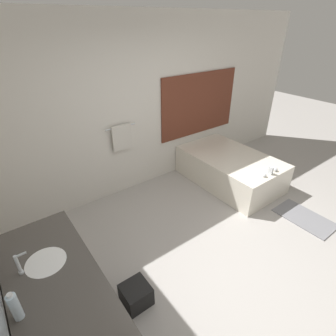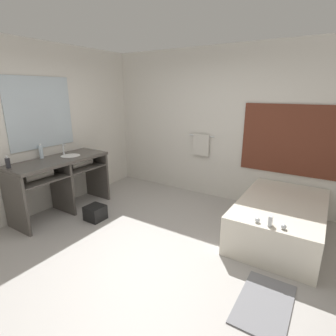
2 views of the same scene
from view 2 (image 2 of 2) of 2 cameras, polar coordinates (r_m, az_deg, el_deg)
The scene contains 10 objects.
ground_plane at distance 3.47m, azimuth -4.79°, elevation -17.92°, with size 16.00×16.00×0.00m, color #A8A39E.
wall_back_with_blinds at distance 4.84m, azimuth 11.50°, elevation 8.89°, with size 7.40×0.13×2.70m.
wall_left_with_mirror at distance 4.63m, azimuth -28.04°, elevation 7.10°, with size 0.08×7.40×2.70m.
vanity_counter at distance 4.58m, azimuth -22.25°, elevation -1.03°, with size 0.63×1.57×0.92m.
sink_faucet at distance 4.76m, azimuth -21.81°, elevation 3.80°, with size 0.09×0.04×0.18m.
bathtub at distance 3.98m, azimuth 23.24°, elevation -9.86°, with size 1.07×1.74×0.63m.
water_bottle_1 at distance 4.64m, azimuth -25.93°, elevation 3.25°, with size 0.06×0.06×0.23m.
soap_dispenser at distance 4.27m, azimuth -31.51°, elevation 0.98°, with size 0.06×0.06×0.17m.
waste_bin at distance 4.33m, azimuth -15.55°, elevation -9.37°, with size 0.27×0.27×0.23m.
bath_mat at distance 2.96m, azimuth 20.23°, elevation -25.95°, with size 0.47×0.80×0.02m.
Camera 2 is at (1.76, -2.26, 1.96)m, focal length 28.00 mm.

